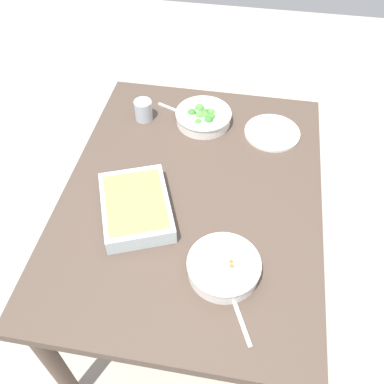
{
  "coord_description": "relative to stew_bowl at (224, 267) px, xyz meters",
  "views": [
    {
      "loc": [
        -0.96,
        -0.17,
        1.86
      ],
      "look_at": [
        0.0,
        0.0,
        0.74
      ],
      "focal_mm": 39.41,
      "sensor_mm": 36.0,
      "label": 1
    }
  ],
  "objects": [
    {
      "name": "ground_plane",
      "position": [
        0.3,
        0.15,
        -0.77
      ],
      "size": [
        6.0,
        6.0,
        0.0
      ],
      "primitive_type": "plane",
      "color": "#B2A899"
    },
    {
      "name": "dining_table",
      "position": [
        0.3,
        0.15,
        -0.12
      ],
      "size": [
        1.2,
        0.9,
        0.74
      ],
      "color": "#4C3D33",
      "rests_on": "ground_plane"
    },
    {
      "name": "stew_bowl",
      "position": [
        0.0,
        0.0,
        0.0
      ],
      "size": [
        0.22,
        0.22,
        0.06
      ],
      "color": "white",
      "rests_on": "dining_table"
    },
    {
      "name": "broccoli_bowl",
      "position": [
        0.68,
        0.17,
        -0.0
      ],
      "size": [
        0.23,
        0.23,
        0.07
      ],
      "color": "white",
      "rests_on": "dining_table"
    },
    {
      "name": "baking_dish",
      "position": [
        0.18,
        0.32,
        0.0
      ],
      "size": [
        0.36,
        0.32,
        0.06
      ],
      "color": "silver",
      "rests_on": "dining_table"
    },
    {
      "name": "drink_cup",
      "position": [
        0.66,
        0.41,
        0.01
      ],
      "size": [
        0.07,
        0.07,
        0.08
      ],
      "color": "#B2BCC6",
      "rests_on": "dining_table"
    },
    {
      "name": "side_plate",
      "position": [
        0.66,
        -0.11,
        -0.03
      ],
      "size": [
        0.22,
        0.22,
        0.01
      ],
      "primitive_type": "cylinder",
      "color": "white",
      "rests_on": "dining_table"
    },
    {
      "name": "spoon_by_stew",
      "position": [
        -0.11,
        -0.05,
        -0.03
      ],
      "size": [
        0.17,
        0.09,
        0.01
      ],
      "color": "silver",
      "rests_on": "dining_table"
    },
    {
      "name": "spoon_by_broccoli",
      "position": [
        0.72,
        0.27,
        -0.03
      ],
      "size": [
        0.08,
        0.17,
        0.01
      ],
      "color": "silver",
      "rests_on": "dining_table"
    }
  ]
}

